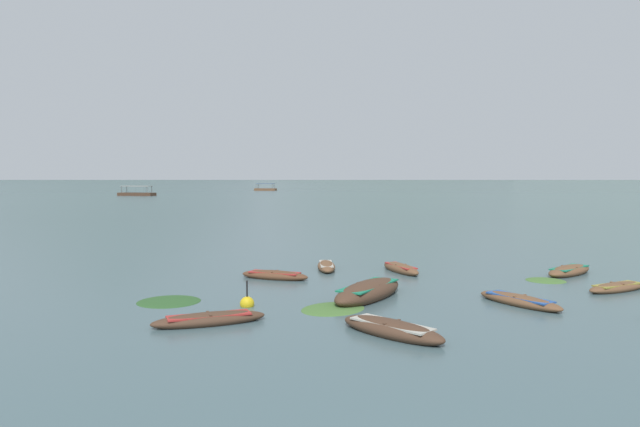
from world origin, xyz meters
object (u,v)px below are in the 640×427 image
Objects in this scene: rowboat_7 at (368,291)px; rowboat_4 at (617,287)px; ferry_1 at (137,194)px; mooring_buoy at (247,303)px; rowboat_8 at (401,269)px; rowboat_9 at (275,275)px; rowboat_0 at (520,301)px; rowboat_5 at (326,266)px; rowboat_2 at (209,319)px; rowboat_6 at (569,271)px; rowboat_3 at (392,329)px; ferry_0 at (265,189)px.

rowboat_4 is at bearing 7.19° from rowboat_7.
mooring_buoy is (40.00, -118.58, -0.34)m from ferry_1.
rowboat_4 is 3.06× the size of mooring_buoy.
rowboat_4 is 8.94m from rowboat_8.
rowboat_7 is 4.45m from mooring_buoy.
mooring_buoy is at bearing -96.30° from rowboat_9.
rowboat_0 is at bearing 0.96° from mooring_buoy.
rowboat_5 is at bearing 47.58° from rowboat_9.
rowboat_2 is at bearing -110.27° from rowboat_5.
rowboat_7 is at bearing -69.33° from ferry_1.
rowboat_2 reaches higher than rowboat_0.
rowboat_9 is at bearing -70.28° from ferry_1.
rowboat_6 is 1.00× the size of rowboat_9.
rowboat_6 is 1.03× the size of rowboat_8.
rowboat_0 is at bearing -12.44° from rowboat_7.
rowboat_9 is at bearing -132.42° from rowboat_5.
rowboat_2 is 1.12× the size of rowboat_8.
rowboat_3 is at bearing -82.32° from rowboat_5.
rowboat_3 is at bearing -84.19° from ferry_0.
rowboat_7 is at bearing 35.20° from rowboat_2.
rowboat_7 is at bearing 167.56° from rowboat_0.
rowboat_5 is 2.92× the size of mooring_buoy.
rowboat_9 is at bearing 168.23° from rowboat_4.
ferry_1 is (-42.89, 110.74, 0.31)m from rowboat_5.
rowboat_7 is (-5.12, 1.13, 0.11)m from rowboat_0.
ferry_0 reaches higher than rowboat_4.
rowboat_4 is (9.61, 6.12, -0.04)m from rowboat_3.
ferry_1 reaches higher than rowboat_6.
rowboat_7 is (-9.78, -1.23, 0.11)m from rowboat_4.
rowboat_3 reaches higher than rowboat_2.
rowboat_9 is (1.46, 7.65, 0.00)m from rowboat_2.
ferry_1 is (-39.13, 120.91, 0.31)m from rowboat_2.
rowboat_6 is 0.72× the size of rowboat_7.
rowboat_5 is (-6.49, 7.68, 0.01)m from rowboat_0.
rowboat_6 is 0.34× the size of ferry_1.
rowboat_8 is at bearing 16.62° from rowboat_9.
rowboat_6 is 3.12× the size of mooring_buoy.
rowboat_9 is at bearing 83.70° from mooring_buoy.
mooring_buoy is (-6.33, -7.04, -0.05)m from rowboat_8.
mooring_buoy is (-0.59, -5.32, -0.04)m from rowboat_9.
rowboat_3 is 11.55m from rowboat_5.
rowboat_6 is at bearing -5.81° from rowboat_8.
rowboat_4 is 14.27m from mooring_buoy.
rowboat_5 is at bearing 97.68° from rowboat_3.
rowboat_3 is 13.65m from rowboat_6.
mooring_buoy reaches higher than rowboat_0.
ferry_0 is (-22.81, 171.70, 0.31)m from rowboat_0.
rowboat_0 is 7.52m from rowboat_8.
rowboat_3 is 10.81m from rowboat_8.
rowboat_5 is 164.83m from ferry_0.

